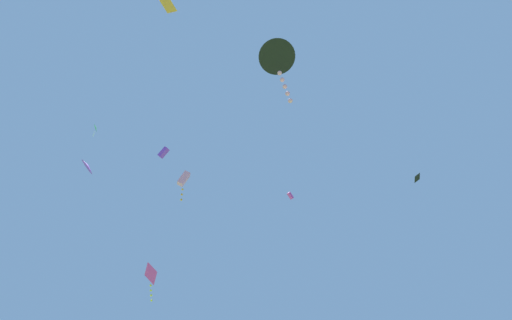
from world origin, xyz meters
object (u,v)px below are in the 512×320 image
kite_black_delta (277,58)px  kite_pink_box (184,179)px  kite_purple_delta (88,166)px  kite_magenta_box (290,196)px  kite_purple_box (164,152)px  kite_orange_diamond (168,1)px  kite_magenta_diamond (152,276)px  kite_green_delta (96,128)px  kite_black_diamond (417,178)px

kite_black_delta → kite_pink_box: bearing=113.6°
kite_purple_delta → kite_magenta_box: 16.42m
kite_purple_box → kite_orange_diamond: bearing=-70.7°
kite_black_delta → kite_magenta_diamond: kite_magenta_diamond is taller
kite_purple_box → kite_purple_delta: bearing=-106.1°
kite_magenta_box → kite_green_delta: size_ratio=0.47×
kite_purple_box → kite_purple_delta: 11.10m
kite_black_diamond → kite_black_delta: size_ratio=0.29×
kite_purple_box → kite_magenta_box: 13.49m
kite_black_delta → kite_green_delta: kite_green_delta is taller
kite_green_delta → kite_black_delta: bearing=-46.4°
kite_black_diamond → kite_orange_diamond: size_ratio=0.59×
kite_purple_box → kite_green_delta: bearing=-110.5°
kite_magenta_box → kite_green_delta: bearing=-154.3°
kite_purple_box → kite_pink_box: 5.84m
kite_purple_box → kite_magenta_diamond: (0.46, 0.23, -12.28)m
kite_orange_diamond → kite_magenta_diamond: kite_orange_diamond is taller
kite_green_delta → kite_black_diamond: bearing=7.4°
kite_purple_delta → kite_magenta_box: bearing=28.2°
kite_black_diamond → kite_black_delta: kite_black_diamond is taller
kite_magenta_diamond → kite_magenta_box: 13.21m
kite_black_diamond → kite_magenta_diamond: size_ratio=0.22×
kite_orange_diamond → kite_magenta_diamond: size_ratio=0.38×
kite_black_diamond → kite_magenta_box: 10.46m
kite_orange_diamond → kite_pink_box: bearing=103.2°
kite_pink_box → kite_black_diamond: bearing=-7.7°
kite_purple_box → kite_black_delta: (12.59, -24.00, -14.95)m
kite_purple_box → kite_purple_delta: (-2.38, -8.25, -7.03)m
kite_orange_diamond → kite_green_delta: 17.86m
kite_purple_delta → kite_orange_diamond: (9.90, -13.21, -0.57)m
kite_magenta_diamond → kite_magenta_box: (11.60, -0.74, 6.28)m
kite_purple_box → kite_magenta_box: kite_purple_box is taller
kite_pink_box → kite_magenta_diamond: size_ratio=1.07×
kite_black_delta → kite_green_delta: (-15.48, 16.28, 12.00)m
kite_black_diamond → kite_black_delta: (-9.00, -19.46, -7.42)m
kite_orange_diamond → kite_black_delta: (5.07, -2.54, -7.35)m
kite_magenta_diamond → kite_magenta_box: kite_magenta_box is taller
kite_purple_box → kite_green_delta: 8.76m
kite_pink_box → kite_magenta_diamond: bearing=138.1°
kite_purple_box → kite_black_diamond: kite_purple_box is taller
kite_purple_box → kite_magenta_box: bearing=-2.4°
kite_purple_delta → kite_magenta_diamond: size_ratio=0.49×
kite_orange_diamond → kite_pink_box: size_ratio=0.35×
kite_purple_delta → kite_orange_diamond: 16.52m
kite_magenta_diamond → kite_pink_box: bearing=-41.9°
kite_orange_diamond → kite_magenta_diamond: bearing=108.0°
kite_magenta_diamond → kite_purple_delta: bearing=-108.5°
kite_purple_box → kite_green_delta: size_ratio=0.87×
kite_pink_box → kite_black_delta: size_ratio=1.42×
kite_black_delta → kite_magenta_diamond: (-12.13, 24.23, 2.67)m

